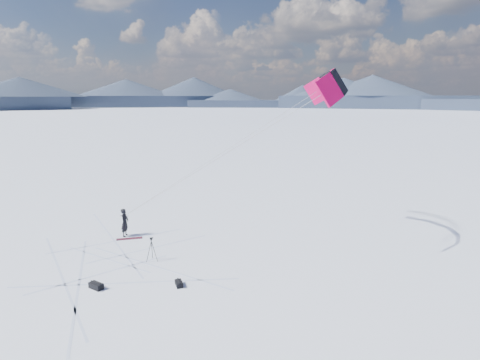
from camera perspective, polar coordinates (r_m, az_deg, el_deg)
The scene contains 9 objects.
ground at distance 23.28m, azimuth -18.16°, elevation -11.32°, with size 1800.00×1800.00×0.00m, color white.
horizon_hills at distance 21.88m, azimuth -18.98°, elevation 0.63°, with size 704.47×706.88×10.97m.
snow_tracks at distance 23.24m, azimuth -20.44°, elevation -11.51°, with size 17.62×14.39×0.01m.
snowkiter at distance 27.37m, azimuth -15.95°, elevation -7.67°, with size 0.67×0.44×1.84m, color black.
snowboard at distance 26.77m, azimuth -15.46°, elevation -8.03°, with size 1.60×0.30×0.04m, color maroon.
tripod at distance 22.81m, azimuth -12.45°, elevation -9.13°, with size 0.59×0.63×1.35m.
gear_bag_a at distance 20.72m, azimuth -19.79°, elevation -13.96°, with size 0.76×0.41×0.33m.
gear_bag_b at distance 20.04m, azimuth -8.68°, elevation -14.34°, with size 0.67×0.64×0.28m.
power_kite at distance 24.37m, azimuth 12.59°, elevation 12.88°, with size 13.20×8.25×9.12m.
Camera 1 is at (15.94, -14.44, 8.91)m, focal length 30.00 mm.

